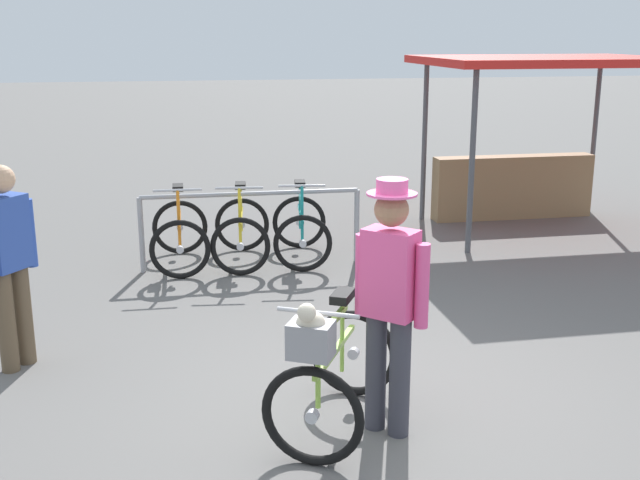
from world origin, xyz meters
name	(u,v)px	position (x,y,z in m)	size (l,w,h in m)	color
ground_plane	(365,410)	(0.00, 0.00, 0.00)	(80.00, 80.00, 0.00)	#605E5B
bike_rack_rail	(251,212)	(-0.40, 3.71, 0.64)	(2.51, 0.08, 0.88)	#99999E
racked_bike_orange	(180,235)	(-1.20, 3.90, 0.37)	(0.68, 1.10, 0.97)	black
racked_bike_yellow	(241,232)	(-0.50, 3.89, 0.37)	(0.78, 1.15, 0.97)	black
racked_bike_teal	(301,229)	(0.20, 3.88, 0.37)	(0.79, 1.18, 0.97)	black
featured_bicycle	(330,368)	(-0.32, -0.30, 0.49)	(1.09, 1.26, 1.09)	black
person_with_featured_bike	(390,297)	(0.07, -0.31, 0.95)	(0.41, 0.40, 1.72)	#383842
pedestrian_with_backpack	(6,254)	(-2.56, 1.28, 0.94)	(0.45, 0.48, 1.64)	brown
market_stall	(530,124)	(3.55, 5.05, 1.39)	(3.10, 2.31, 2.30)	#4C4C51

